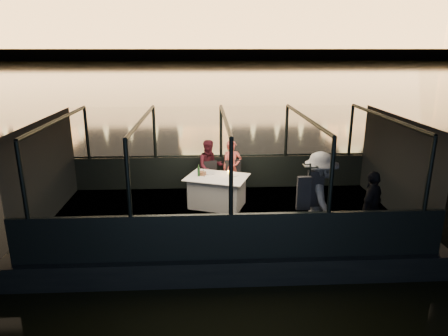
{
  "coord_description": "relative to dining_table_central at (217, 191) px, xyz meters",
  "views": [
    {
      "loc": [
        -0.47,
        -8.66,
        4.28
      ],
      "look_at": [
        0.0,
        0.4,
        1.55
      ],
      "focal_mm": 32.0,
      "sensor_mm": 36.0,
      "label": 1
    }
  ],
  "objects": [
    {
      "name": "person_woman_coral",
      "position": [
        0.43,
        0.92,
        0.36
      ],
      "size": [
        0.57,
        0.43,
        1.45
      ],
      "primitive_type": "imported",
      "rotation": [
        0.0,
        0.0,
        0.17
      ],
      "color": "#DA594F",
      "rests_on": "boat_deck"
    },
    {
      "name": "plate_near",
      "position": [
        0.43,
        0.09,
        0.39
      ],
      "size": [
        0.26,
        0.26,
        0.01
      ],
      "primitive_type": "cylinder",
      "rotation": [
        0.0,
        0.0,
        0.29
      ],
      "color": "silver",
      "rests_on": "dining_table_central"
    },
    {
      "name": "cabin_glass_port",
      "position": [
        0.16,
        1.39,
        1.21
      ],
      "size": [
        8.0,
        0.02,
        1.4
      ],
      "primitive_type": null,
      "color": "#99B2B2",
      "rests_on": "gunwale_port"
    },
    {
      "name": "bread_basket",
      "position": [
        -0.36,
        0.18,
        0.42
      ],
      "size": [
        0.25,
        0.25,
        0.08
      ],
      "primitive_type": "cylinder",
      "rotation": [
        0.0,
        0.0,
        0.28
      ],
      "color": "brown",
      "rests_on": "dining_table_central"
    },
    {
      "name": "wine_glass_white",
      "position": [
        -0.31,
        0.04,
        0.48
      ],
      "size": [
        0.07,
        0.07,
        0.17
      ],
      "primitive_type": null,
      "rotation": [
        0.0,
        0.0,
        -0.3
      ],
      "color": "white",
      "rests_on": "dining_table_central"
    },
    {
      "name": "coat_stand",
      "position": [
        1.69,
        -2.16,
        0.51
      ],
      "size": [
        0.52,
        0.44,
        1.7
      ],
      "primitive_type": null,
      "rotation": [
        0.0,
        0.0,
        -0.14
      ],
      "color": "black",
      "rests_on": "boat_deck"
    },
    {
      "name": "plate_far",
      "position": [
        -0.17,
        0.26,
        0.39
      ],
      "size": [
        0.3,
        0.3,
        0.02
      ],
      "primitive_type": "cylinder",
      "rotation": [
        0.0,
        0.0,
        0.17
      ],
      "color": "silver",
      "rests_on": "dining_table_central"
    },
    {
      "name": "cabin_glass_starboard",
      "position": [
        0.16,
        -2.61,
        1.21
      ],
      "size": [
        8.0,
        0.02,
        1.4
      ],
      "primitive_type": null,
      "color": "#99B2B2",
      "rests_on": "gunwale_starboard"
    },
    {
      "name": "amber_candle",
      "position": [
        0.29,
        0.24,
        0.42
      ],
      "size": [
        0.07,
        0.07,
        0.07
      ],
      "primitive_type": "cylinder",
      "rotation": [
        0.0,
        0.0,
        -0.33
      ],
      "color": "yellow",
      "rests_on": "dining_table_central"
    },
    {
      "name": "dining_table_central",
      "position": [
        0.0,
        0.0,
        0.0
      ],
      "size": [
        1.72,
        1.48,
        0.77
      ],
      "primitive_type": "cube",
      "rotation": [
        0.0,
        0.0,
        -0.35
      ],
      "color": "white",
      "rests_on": "boat_deck"
    },
    {
      "name": "embankment",
      "position": [
        0.16,
        209.39,
        0.11
      ],
      "size": [
        400.0,
        140.0,
        6.0
      ],
      "primitive_type": "cube",
      "color": "#423D33",
      "rests_on": "ground"
    },
    {
      "name": "canopy_ribs",
      "position": [
        0.16,
        -0.61,
        0.76
      ],
      "size": [
        8.0,
        4.0,
        2.3
      ],
      "primitive_type": null,
      "color": "black",
      "rests_on": "boat_deck"
    },
    {
      "name": "end_wall_aft",
      "position": [
        4.16,
        -0.61,
        0.76
      ],
      "size": [
        0.02,
        4.0,
        2.3
      ],
      "primitive_type": null,
      "color": "black",
      "rests_on": "boat_deck"
    },
    {
      "name": "end_wall_fore",
      "position": [
        -3.84,
        -0.61,
        0.76
      ],
      "size": [
        0.02,
        4.0,
        2.3
      ],
      "primitive_type": null,
      "color": "black",
      "rests_on": "boat_deck"
    },
    {
      "name": "boat_hull",
      "position": [
        0.16,
        -0.61,
        -0.89
      ],
      "size": [
        8.6,
        4.4,
        1.0
      ],
      "primitive_type": "cube",
      "color": "black",
      "rests_on": "river_water"
    },
    {
      "name": "gunwale_starboard",
      "position": [
        0.16,
        -2.61,
        0.06
      ],
      "size": [
        8.0,
        0.08,
        0.9
      ],
      "primitive_type": "cube",
      "color": "black",
      "rests_on": "boat_deck"
    },
    {
      "name": "river_water",
      "position": [
        0.16,
        79.39,
        -0.89
      ],
      "size": [
        500.0,
        500.0,
        0.0
      ],
      "primitive_type": "plane",
      "color": "black",
      "rests_on": "ground"
    },
    {
      "name": "chair_port_left",
      "position": [
        -0.18,
        0.74,
        0.06
      ],
      "size": [
        0.48,
        0.48,
        0.89
      ],
      "primitive_type": "cube",
      "rotation": [
        0.0,
        0.0,
        0.16
      ],
      "color": "black",
      "rests_on": "boat_deck"
    },
    {
      "name": "wine_glass_red",
      "position": [
        0.35,
        0.33,
        0.48
      ],
      "size": [
        0.09,
        0.09,
        0.21
      ],
      "primitive_type": null,
      "rotation": [
        0.0,
        0.0,
        -0.42
      ],
      "color": "white",
      "rests_on": "dining_table_central"
    },
    {
      "name": "chair_port_right",
      "position": [
        0.45,
        0.69,
        0.06
      ],
      "size": [
        0.47,
        0.47,
        0.93
      ],
      "primitive_type": "cube",
      "rotation": [
        0.0,
        0.0,
        0.1
      ],
      "color": "black",
      "rests_on": "boat_deck"
    },
    {
      "name": "gunwale_port",
      "position": [
        0.16,
        1.39,
        0.06
      ],
      "size": [
        8.0,
        0.08,
        0.9
      ],
      "primitive_type": "cube",
      "color": "black",
      "rests_on": "boat_deck"
    },
    {
      "name": "person_man_maroon",
      "position": [
        -0.16,
        0.98,
        0.36
      ],
      "size": [
        0.8,
        0.68,
        1.46
      ],
      "primitive_type": "imported",
      "rotation": [
        0.0,
        0.0,
        0.2
      ],
      "color": "#3E111A",
      "rests_on": "boat_deck"
    },
    {
      "name": "wine_bottle",
      "position": [
        -0.45,
        0.08,
        0.53
      ],
      "size": [
        0.07,
        0.07,
        0.29
      ],
      "primitive_type": "cylinder",
      "rotation": [
        0.0,
        0.0,
        -0.11
      ],
      "color": "#143819",
      "rests_on": "dining_table_central"
    },
    {
      "name": "boat_deck",
      "position": [
        0.16,
        -0.61,
        -0.41
      ],
      "size": [
        8.0,
        4.0,
        0.04
      ],
      "primitive_type": "cube",
      "color": "black",
      "rests_on": "boat_hull"
    },
    {
      "name": "passenger_dark",
      "position": [
        3.0,
        -2.07,
        0.47
      ],
      "size": [
        0.87,
        0.9,
        1.5
      ],
      "primitive_type": "imported",
      "rotation": [
        0.0,
        0.0,
        3.97
      ],
      "color": "black",
      "rests_on": "boat_deck"
    },
    {
      "name": "cabin_roof_glass",
      "position": [
        0.16,
        -0.61,
        1.91
      ],
      "size": [
        8.0,
        4.0,
        0.02
      ],
      "primitive_type": null,
      "color": "#99B2B2",
      "rests_on": "boat_deck"
    },
    {
      "name": "passenger_stripe",
      "position": [
        1.97,
        -1.98,
        0.47
      ],
      "size": [
        0.79,
        1.27,
        1.87
      ],
      "primitive_type": "imported",
      "rotation": [
        0.0,
        0.0,
        1.66
      ],
      "color": "white",
      "rests_on": "boat_deck"
    }
  ]
}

